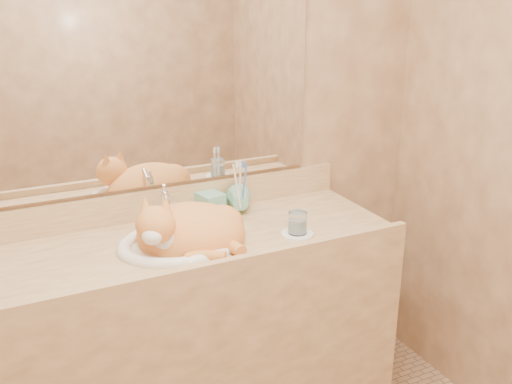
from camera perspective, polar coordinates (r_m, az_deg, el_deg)
name	(u,v)px	position (r m, az deg, el deg)	size (l,w,h in m)	color
wall_back	(151,118)	(2.20, -10.43, 7.29)	(2.40, 0.02, 2.50)	brown
vanity_counter	(184,343)	(2.28, -7.17, -14.75)	(1.60, 0.55, 0.85)	#9E7146
mirror	(150,81)	(2.17, -10.56, 10.85)	(1.30, 0.02, 0.80)	white
sink_basin	(180,226)	(2.03, -7.56, -3.40)	(0.45, 0.37, 0.14)	white
faucet	(166,208)	(2.18, -9.02, -1.58)	(0.04, 0.11, 0.16)	silver
cat	(187,229)	(2.02, -6.93, -3.66)	(0.39, 0.32, 0.21)	orange
soap_dispenser	(218,194)	(2.25, -3.87, -0.22)	(0.09, 0.09, 0.20)	#70B49A
toothbrush_cup	(241,205)	(2.27, -1.52, -1.29)	(0.11, 0.11, 0.10)	#70B49A
toothbrushes	(241,184)	(2.24, -1.54, 0.81)	(0.04, 0.04, 0.23)	white
saucer	(297,234)	(2.11, 4.15, -4.22)	(0.12, 0.12, 0.01)	white
water_glass	(298,223)	(2.10, 4.18, -3.08)	(0.07, 0.07, 0.08)	white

